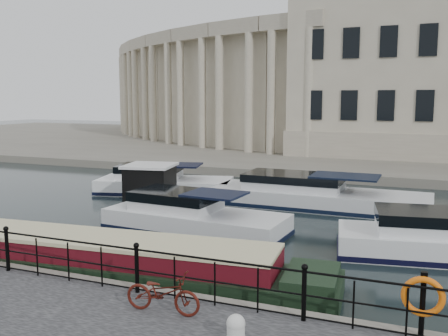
# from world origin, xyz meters

# --- Properties ---
(ground_plane) EXTENTS (160.00, 160.00, 0.00)m
(ground_plane) POSITION_xyz_m (0.00, 0.00, 0.00)
(ground_plane) COLOR black
(ground_plane) RESTS_ON ground
(far_bank) EXTENTS (120.00, 42.00, 0.55)m
(far_bank) POSITION_xyz_m (0.00, 39.00, 0.28)
(far_bank) COLOR #6B665B
(far_bank) RESTS_ON ground_plane
(railing) EXTENTS (24.14, 0.14, 1.22)m
(railing) POSITION_xyz_m (0.00, -2.25, 1.20)
(railing) COLOR black
(railing) RESTS_ON near_quay
(civic_building) EXTENTS (53.55, 31.84, 16.85)m
(civic_building) POSITION_xyz_m (-1.00, 34.71, 7.04)
(civic_building) COLOR #ADA38C
(civic_building) RESTS_ON far_bank
(bicycle) EXTENTS (1.74, 0.68, 0.90)m
(bicycle) POSITION_xyz_m (1.12, -3.02, 1.00)
(bicycle) COLOR #49140D
(bicycle) RESTS_ON near_quay
(mooring_bollard) EXTENTS (0.48, 0.48, 0.54)m
(mooring_bollard) POSITION_xyz_m (3.02, -3.63, 0.80)
(mooring_bollard) COLOR silver
(mooring_bollard) RESTS_ON near_quay
(life_ring_post) EXTENTS (0.80, 0.21, 1.31)m
(life_ring_post) POSITION_xyz_m (6.27, -2.17, 1.37)
(life_ring_post) COLOR black
(life_ring_post) RESTS_ON near_quay
(narrowboat) EXTENTS (16.30, 3.49, 1.59)m
(narrowboat) POSITION_xyz_m (-3.62, -0.62, 0.37)
(narrowboat) COLOR black
(narrowboat) RESTS_ON ground_plane
(harbour_hut) EXTENTS (3.32, 2.93, 2.18)m
(harbour_hut) POSITION_xyz_m (-5.43, 7.64, 0.95)
(harbour_hut) COLOR #6B665B
(harbour_hut) RESTS_ON ground_plane
(cabin_cruisers) EXTENTS (24.61, 10.24, 1.99)m
(cabin_cruisers) POSITION_xyz_m (1.56, 8.92, 0.37)
(cabin_cruisers) COLOR white
(cabin_cruisers) RESTS_ON ground_plane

